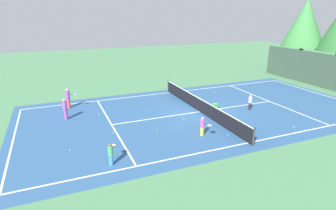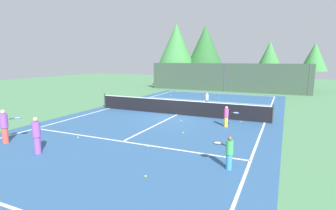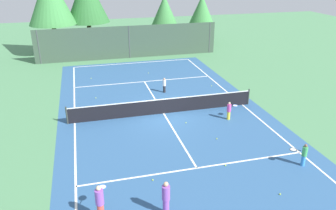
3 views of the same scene
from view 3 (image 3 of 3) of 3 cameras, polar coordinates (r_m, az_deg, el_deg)
ground_plane at (r=21.38m, az=-0.76°, el=-1.44°), size 80.00×80.00×0.00m
court_surface at (r=21.38m, az=-0.76°, el=-1.43°), size 13.00×25.00×0.01m
tennis_net at (r=21.17m, az=-0.77°, el=-0.18°), size 11.90×0.10×1.10m
perimeter_fence at (r=34.00m, az=-6.62°, el=10.58°), size 18.00×0.12×3.20m
tree_1 at (r=40.05m, az=5.78°, el=15.85°), size 2.89×2.89×5.54m
tree_2 at (r=37.64m, az=-0.60°, el=15.59°), size 3.13×3.13×5.72m
player_0 at (r=24.66m, az=-0.63°, el=3.41°), size 0.24×0.24×1.11m
player_1 at (r=13.03m, az=-0.35°, el=-15.51°), size 0.31×0.31×1.45m
player_2 at (r=13.05m, az=-11.51°, el=-15.84°), size 0.52×0.90×1.49m
player_3 at (r=17.07m, az=22.06°, el=-7.79°), size 0.81×0.59×1.14m
player_4 at (r=20.69m, az=10.40°, el=-0.89°), size 0.82×0.51×1.14m
ball_crate at (r=22.51m, az=-2.12°, el=0.36°), size 0.36×0.37×0.43m
tennis_ball_0 at (r=24.28m, az=-12.19°, el=1.19°), size 0.07×0.07×0.07m
tennis_ball_1 at (r=15.09m, az=18.53°, el=-14.18°), size 0.07×0.07×0.07m
tennis_ball_2 at (r=18.52m, az=8.30°, el=-5.70°), size 0.07×0.07×0.07m
tennis_ball_3 at (r=22.29m, az=10.12°, el=-0.66°), size 0.07×0.07×0.07m
tennis_ball_4 at (r=16.32m, az=9.77°, el=-10.09°), size 0.07×0.07×0.07m
tennis_ball_5 at (r=15.15m, az=-2.61°, el=-12.62°), size 0.07×0.07×0.07m
tennis_ball_6 at (r=28.57m, az=-12.95°, el=4.46°), size 0.07×0.07×0.07m
tennis_ball_7 at (r=26.31m, az=7.43°, el=3.25°), size 0.07×0.07×0.07m
tennis_ball_8 at (r=20.11m, az=3.08°, el=-3.03°), size 0.07×0.07×0.07m
tennis_ball_9 at (r=23.61m, az=6.98°, el=0.92°), size 0.07×0.07×0.07m
tennis_ball_10 at (r=29.28m, az=-3.35°, el=5.47°), size 0.07×0.07×0.07m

